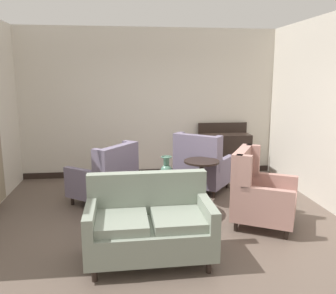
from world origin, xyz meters
TOP-DOWN VIEW (x-y plane):
  - ground at (0.00, 0.00)m, footprint 7.54×7.54m
  - wall_back at (0.00, 2.69)m, footprint 5.42×0.08m
  - wall_right at (2.63, 0.81)m, footprint 0.08×3.77m
  - baseboard_back at (0.00, 2.64)m, footprint 5.26×0.03m
  - coffee_table at (0.11, 0.45)m, footprint 0.97×0.97m
  - porcelain_vase at (0.07, 0.44)m, footprint 0.18×0.18m
  - settee at (-0.28, -0.83)m, footprint 1.41×0.81m
  - armchair_near_sideboard at (-0.84, 1.07)m, footprint 1.20×1.20m
  - armchair_far_left at (1.31, -0.06)m, footprint 1.11×1.12m
  - armchair_beside_settee at (0.84, 1.47)m, footprint 1.16×1.16m
  - side_table at (0.69, 0.85)m, footprint 0.57×0.57m
  - sideboard at (1.52, 2.40)m, footprint 1.04×0.42m

SIDE VIEW (x-z plane):
  - ground at x=0.00m, z-range 0.00..0.00m
  - baseboard_back at x=0.00m, z-range 0.00..0.12m
  - settee at x=-0.28m, z-range -0.07..0.89m
  - armchair_near_sideboard at x=-0.84m, z-range -0.08..0.92m
  - side_table at x=0.69m, z-range 0.08..0.80m
  - coffee_table at x=0.11m, z-range 0.18..0.70m
  - armchair_beside_settee at x=0.84m, z-range -0.09..0.98m
  - armchair_far_left at x=1.31m, z-range -0.09..0.98m
  - sideboard at x=1.52m, z-range -0.05..1.05m
  - porcelain_vase at x=0.07m, z-range 0.50..0.88m
  - wall_back at x=0.00m, z-range 0.00..3.00m
  - wall_right at x=2.63m, z-range 0.00..3.00m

